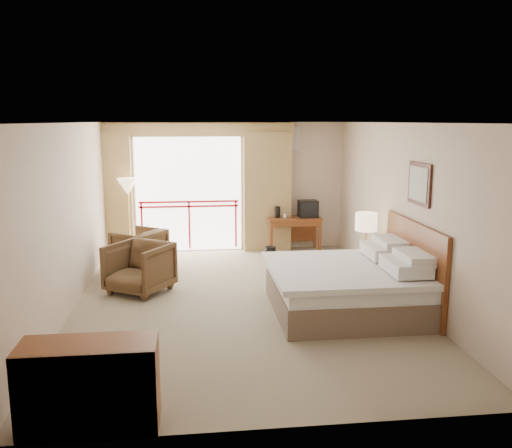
{
  "coord_description": "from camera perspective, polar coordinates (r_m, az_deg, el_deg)",
  "views": [
    {
      "loc": [
        -0.72,
        -7.9,
        2.73
      ],
      "look_at": [
        0.26,
        0.4,
        1.13
      ],
      "focal_mm": 38.0,
      "sensor_mm": 36.0,
      "label": 1
    }
  ],
  "objects": [
    {
      "name": "headboard",
      "position": [
        8.23,
        16.27,
        -4.26
      ],
      "size": [
        0.06,
        2.1,
        1.3
      ],
      "primitive_type": "cube",
      "color": "#602A11",
      "rests_on": "wall_right"
    },
    {
      "name": "nightstand",
      "position": [
        9.39,
        11.44,
        -4.56
      ],
      "size": [
        0.4,
        0.47,
        0.55
      ],
      "primitive_type": "cube",
      "rotation": [
        0.0,
        0.0,
        0.05
      ],
      "color": "#602A11",
      "rests_on": "floor"
    },
    {
      "name": "wall_back",
      "position": [
        11.51,
        -3.12,
        3.93
      ],
      "size": [
        5.0,
        0.0,
        5.0
      ],
      "primitive_type": "plane",
      "rotation": [
        1.57,
        0.0,
        0.0
      ],
      "color": "#CAB197",
      "rests_on": "ground"
    },
    {
      "name": "curtain_right",
      "position": [
        11.45,
        1.19,
        3.41
      ],
      "size": [
        1.0,
        0.26,
        2.5
      ],
      "primitive_type": "cube",
      "color": "#987B4D",
      "rests_on": "wall_back"
    },
    {
      "name": "tv",
      "position": [
        11.43,
        5.51,
        1.6
      ],
      "size": [
        0.4,
        0.32,
        0.36
      ],
      "rotation": [
        0.0,
        0.0,
        0.14
      ],
      "color": "black",
      "rests_on": "desk"
    },
    {
      "name": "desk",
      "position": [
        11.48,
        3.96,
        -0.05
      ],
      "size": [
        1.11,
        0.54,
        0.73
      ],
      "rotation": [
        0.0,
        0.0,
        0.01
      ],
      "color": "#602A11",
      "rests_on": "floor"
    },
    {
      "name": "wall_front",
      "position": [
        4.67,
        2.42,
        -6.4
      ],
      "size": [
        5.0,
        0.0,
        5.0
      ],
      "primitive_type": "plane",
      "rotation": [
        -1.57,
        0.0,
        0.0
      ],
      "color": "#CAB197",
      "rests_on": "ground"
    },
    {
      "name": "valance",
      "position": [
        11.28,
        -7.26,
        9.84
      ],
      "size": [
        4.4,
        0.22,
        0.28
      ],
      "primitive_type": "cube",
      "color": "#987B4D",
      "rests_on": "wall_back"
    },
    {
      "name": "hvac_vent",
      "position": [
        11.55,
        3.36,
        8.93
      ],
      "size": [
        0.5,
        0.04,
        0.5
      ],
      "primitive_type": "cube",
      "color": "silver",
      "rests_on": "wall_back"
    },
    {
      "name": "table_lamp",
      "position": [
        9.26,
        11.53,
        0.16
      ],
      "size": [
        0.37,
        0.37,
        0.65
      ],
      "rotation": [
        0.0,
        0.0,
        -0.2
      ],
      "color": "tan",
      "rests_on": "nightstand"
    },
    {
      "name": "cup",
      "position": [
        11.32,
        3.06,
        0.84
      ],
      "size": [
        0.07,
        0.07,
        0.09
      ],
      "primitive_type": "cylinder",
      "rotation": [
        0.0,
        0.0,
        -0.17
      ],
      "color": "white",
      "rests_on": "desk"
    },
    {
      "name": "wall_right",
      "position": [
        8.64,
        15.22,
        1.26
      ],
      "size": [
        0.0,
        7.0,
        7.0
      ],
      "primitive_type": "plane",
      "rotation": [
        1.57,
        0.0,
        -1.57
      ],
      "color": "#CAB197",
      "rests_on": "ground"
    },
    {
      "name": "bed",
      "position": [
        7.98,
        9.74,
        -6.48
      ],
      "size": [
        2.13,
        2.06,
        0.97
      ],
      "color": "brown",
      "rests_on": "floor"
    },
    {
      "name": "phone",
      "position": [
        9.15,
        11.51,
        -2.92
      ],
      "size": [
        0.22,
        0.19,
        0.08
      ],
      "primitive_type": "cube",
      "rotation": [
        0.0,
        0.0,
        -0.33
      ],
      "color": "black",
      "rests_on": "nightstand"
    },
    {
      "name": "book",
      "position": [
        9.72,
        -13.58,
        -2.58
      ],
      "size": [
        0.23,
        0.27,
        0.02
      ],
      "primitive_type": "imported",
      "rotation": [
        0.0,
        0.0,
        0.35
      ],
      "color": "white",
      "rests_on": "side_table"
    },
    {
      "name": "armchair_far",
      "position": [
        10.46,
        -12.12,
        -4.54
      ],
      "size": [
        1.13,
        1.13,
        0.75
      ],
      "primitive_type": "imported",
      "rotation": [
        0.0,
        0.0,
        -2.2
      ],
      "color": "#442D18",
      "rests_on": "floor"
    },
    {
      "name": "curtain_left",
      "position": [
        11.48,
        -15.38,
        3.04
      ],
      "size": [
        1.0,
        0.26,
        2.5
      ],
      "primitive_type": "cube",
      "color": "#987B4D",
      "rests_on": "wall_back"
    },
    {
      "name": "wall_left",
      "position": [
        8.22,
        -19.17,
        0.55
      ],
      "size": [
        0.0,
        7.0,
        7.0
      ],
      "primitive_type": "plane",
      "rotation": [
        1.57,
        0.0,
        1.57
      ],
      "color": "#CAB197",
      "rests_on": "ground"
    },
    {
      "name": "coffee_maker",
      "position": [
        11.33,
        2.28,
        1.25
      ],
      "size": [
        0.14,
        0.14,
        0.24
      ],
      "primitive_type": "cylinder",
      "rotation": [
        0.0,
        0.0,
        -0.38
      ],
      "color": "black",
      "rests_on": "desk"
    },
    {
      "name": "floor_lamp",
      "position": [
        11.06,
        -13.36,
        3.55
      ],
      "size": [
        0.41,
        0.41,
        1.61
      ],
      "rotation": [
        0.0,
        0.0,
        -0.17
      ],
      "color": "tan",
      "rests_on": "floor"
    },
    {
      "name": "balcony_door",
      "position": [
        11.48,
        -7.1,
        3.1
      ],
      "size": [
        2.4,
        0.0,
        2.4
      ],
      "primitive_type": "plane",
      "rotation": [
        1.57,
        0.0,
        0.0
      ],
      "color": "white",
      "rests_on": "wall_back"
    },
    {
      "name": "armchair_near",
      "position": [
        9.03,
        -12.08,
        -7.02
      ],
      "size": [
        1.22,
        1.22,
        0.81
      ],
      "primitive_type": "imported",
      "rotation": [
        0.0,
        0.0,
        -0.58
      ],
      "color": "#442D18",
      "rests_on": "floor"
    },
    {
      "name": "dresser",
      "position": [
        5.25,
        -17.12,
        -15.99
      ],
      "size": [
        1.21,
        0.51,
        0.81
      ],
      "rotation": [
        0.0,
        0.0,
        -0.08
      ],
      "color": "#602A11",
      "rests_on": "floor"
    },
    {
      "name": "floor",
      "position": [
        8.39,
        -1.48,
        -8.16
      ],
      "size": [
        7.0,
        7.0,
        0.0
      ],
      "primitive_type": "plane",
      "color": "#817459",
      "rests_on": "ground"
    },
    {
      "name": "wastebasket",
      "position": [
        10.77,
        1.52,
        -3.11
      ],
      "size": [
        0.25,
        0.25,
        0.27
      ],
      "primitive_type": "cylinder",
      "rotation": [
        0.0,
        0.0,
        -0.2
      ],
      "color": "black",
      "rests_on": "floor"
    },
    {
      "name": "side_table",
      "position": [
        9.76,
        -13.54,
        -3.55
      ],
      "size": [
        0.48,
        0.48,
        0.52
      ],
      "rotation": [
        0.0,
        0.0,
        -0.15
      ],
      "color": "black",
      "rests_on": "floor"
    },
    {
      "name": "ceiling",
      "position": [
        7.93,
        -1.58,
        10.61
      ],
      "size": [
        7.0,
        7.0,
        0.0
      ],
      "primitive_type": "plane",
      "rotation": [
        3.14,
        0.0,
        0.0
      ],
      "color": "white",
      "rests_on": "wall_back"
    },
    {
      "name": "framed_art",
      "position": [
        8.01,
        16.8,
        4.06
      ],
      "size": [
        0.04,
        0.72,
        0.6
      ],
      "color": "black",
      "rests_on": "wall_right"
    },
    {
      "name": "balcony_railing",
      "position": [
        11.52,
        -7.05,
        1.17
      ],
      "size": [
        2.09,
        0.03,
        1.02
      ],
      "color": "#B60F14",
      "rests_on": "wall_back"
    }
  ]
}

